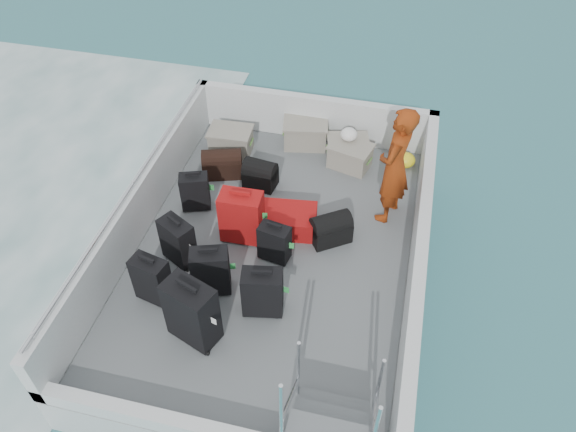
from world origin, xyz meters
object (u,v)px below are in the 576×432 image
Objects in this scene: suitcase_3 at (192,313)px; suitcase_2 at (195,192)px; suitcase_8 at (287,220)px; crate_3 at (350,157)px; passenger at (395,166)px; suitcase_5 at (242,217)px; suitcase_6 at (263,293)px; suitcase_1 at (178,242)px; suitcase_7 at (274,243)px; crate_2 at (347,150)px; suitcase_0 at (152,280)px; crate_0 at (231,142)px; suitcase_4 at (211,272)px; crate_1 at (305,134)px.

suitcase_2 is at bearing 130.58° from suitcase_3.
crate_3 is at bearing -29.32° from suitcase_8.
suitcase_5 is at bearing -47.25° from passenger.
suitcase_6 is (0.62, 0.49, -0.10)m from suitcase_3.
suitcase_1 is 1.27m from suitcase_6.
suitcase_7 is (1.24, -0.63, -0.01)m from suitcase_2.
crate_2 is at bearing 59.48° from suitcase_5.
crate_2 is (1.79, 1.47, -0.10)m from suitcase_2.
suitcase_6 reaches higher than crate_3.
suitcase_0 is 1.17× the size of suitcase_2.
crate_0 is at bearing 104.23° from suitcase_6.
suitcase_0 is at bearing -119.81° from crate_2.
suitcase_1 is 1.20× the size of suitcase_7.
suitcase_1 reaches higher than crate_2.
suitcase_0 and suitcase_1 have the same top height.
suitcase_3 reaches higher than crate_2.
crate_0 is at bearing -91.97° from passenger.
suitcase_4 is 1.07× the size of crate_0.
suitcase_5 reaches higher than crate_2.
suitcase_8 is (0.51, 0.28, -0.21)m from suitcase_5.
suitcase_5 reaches higher than suitcase_0.
crate_1 is 1.11× the size of crate_2.
passenger is at bearing -53.65° from crate_3.
suitcase_4 is at bearing 145.19° from suitcase_8.
suitcase_1 is 0.38× the size of passenger.
suitcase_1 is 0.77× the size of suitcase_3.
suitcase_1 reaches higher than crate_1.
passenger is at bearing -72.36° from suitcase_8.
suitcase_4 reaches higher than crate_0.
suitcase_2 is at bearing 122.42° from suitcase_6.
crate_2 is at bearing 84.34° from suitcase_1.
crate_0 reaches higher than crate_2.
suitcase_3 is 1.37× the size of crate_0.
crate_3 is at bearing 47.61° from suitcase_4.
suitcase_3 is 1.32× the size of suitcase_6.
suitcase_4 is 1.32m from suitcase_8.
suitcase_1 is 0.99× the size of suitcase_4.
suitcase_8 is 1.20× the size of crate_1.
suitcase_2 is 1.93m from suitcase_6.
suitcase_7 reaches higher than crate_2.
crate_2 is at bearing 73.19° from suitcase_0.
crate_1 is at bearing 104.02° from suitcase_3.
suitcase_0 is 1.48m from suitcase_7.
crate_3 is (1.85, 1.33, -0.10)m from suitcase_2.
passenger is at bearing 25.57° from suitcase_4.
suitcase_7 is 0.93× the size of crate_3.
suitcase_1 is 1.14m from suitcase_7.
suitcase_1 is 1.12× the size of crate_3.
crate_1 is at bearing 22.11° from crate_0.
suitcase_5 is 1.15× the size of crate_1.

